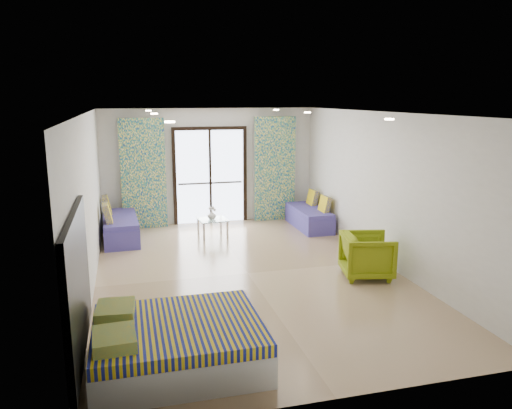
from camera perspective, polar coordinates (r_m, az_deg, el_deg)
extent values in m
cube|color=black|center=(11.74, -5.35, 8.67)|extent=(1.76, 0.08, 0.08)
cube|color=black|center=(11.76, -9.29, 2.97)|extent=(0.08, 0.08, 2.20)
cube|color=black|center=(12.03, -1.29, 3.34)|extent=(0.08, 0.08, 2.20)
cube|color=black|center=(11.86, -5.24, 3.16)|extent=(0.05, 0.06, 2.20)
cube|color=#595451|center=(11.91, -5.25, 2.47)|extent=(1.52, 0.03, 0.04)
cube|color=white|center=(11.55, -12.76, 3.42)|extent=(1.00, 0.10, 2.50)
cube|color=white|center=(12.06, 2.16, 4.07)|extent=(1.00, 0.10, 2.50)
cylinder|color=#FFE0B2|center=(5.88, -9.83, 9.29)|extent=(0.12, 0.12, 0.02)
cylinder|color=#FFE0B2|center=(6.73, 15.00, 9.40)|extent=(0.12, 0.12, 0.02)
cylinder|color=#FFE0B2|center=(8.87, -11.56, 10.14)|extent=(0.12, 0.12, 0.02)
cylinder|color=#FFE0B2|center=(9.45, 5.91, 10.43)|extent=(0.12, 0.12, 0.02)
cylinder|color=#FFE0B2|center=(10.87, -12.19, 10.44)|extent=(0.12, 0.12, 0.02)
cylinder|color=#FFE0B2|center=(11.35, 2.32, 10.76)|extent=(0.12, 0.12, 0.02)
cube|color=black|center=(5.52, -19.70, -8.68)|extent=(0.06, 2.10, 1.50)
cube|color=silver|center=(6.70, -18.92, -4.95)|extent=(0.02, 0.10, 0.10)
cube|color=silver|center=(5.86, -8.80, -16.08)|extent=(1.86, 1.49, 0.37)
cube|color=navy|center=(5.75, -8.88, -13.84)|extent=(1.84, 1.51, 0.14)
cube|color=#19725C|center=(5.36, -15.88, -14.60)|extent=(0.44, 0.53, 0.13)
cube|color=#19725C|center=(6.00, -15.78, -11.61)|extent=(0.45, 0.54, 0.13)
cube|color=#443B8E|center=(10.91, -15.21, -2.86)|extent=(0.76, 1.81, 0.40)
cube|color=#443B8E|center=(10.85, -15.28, -1.60)|extent=(0.75, 1.77, 0.10)
cube|color=navy|center=(10.39, -16.63, -0.99)|extent=(0.22, 0.45, 0.41)
cube|color=navy|center=(11.20, -16.69, -0.07)|extent=(0.22, 0.45, 0.41)
cube|color=#443B8E|center=(11.57, 6.06, -1.73)|extent=(0.63, 1.63, 0.36)
cube|color=#443B8E|center=(11.52, 6.08, -0.64)|extent=(0.62, 1.59, 0.09)
cube|color=navy|center=(11.21, 7.87, 0.04)|extent=(0.18, 0.41, 0.38)
cube|color=navy|center=(11.90, 6.48, 0.78)|extent=(0.18, 0.41, 0.38)
cylinder|color=silver|center=(10.49, -5.96, -3.13)|extent=(0.05, 0.05, 0.38)
cylinder|color=silver|center=(10.62, -3.29, -2.90)|extent=(0.05, 0.05, 0.38)
cylinder|color=silver|center=(10.97, -6.61, -2.47)|extent=(0.05, 0.05, 0.38)
cylinder|color=silver|center=(11.10, -4.05, -2.25)|extent=(0.05, 0.05, 0.38)
cube|color=#8CA59E|center=(10.75, -5.00, -1.70)|extent=(0.64, 0.64, 0.02)
sphere|color=white|center=(10.71, -4.77, -0.60)|extent=(0.07, 0.07, 0.07)
sphere|color=white|center=(10.74, -5.08, -0.47)|extent=(0.07, 0.07, 0.07)
sphere|color=white|center=(10.68, -5.27, -0.44)|extent=(0.07, 0.07, 0.07)
sphere|color=white|center=(10.64, -4.96, -0.38)|extent=(0.07, 0.07, 0.07)
imported|color=white|center=(10.70, -5.08, -1.21)|extent=(0.21, 0.22, 0.18)
imported|color=olive|center=(8.53, 12.60, -5.47)|extent=(0.89, 0.93, 0.81)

